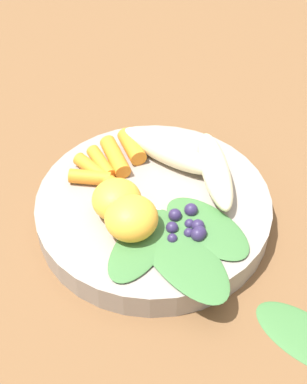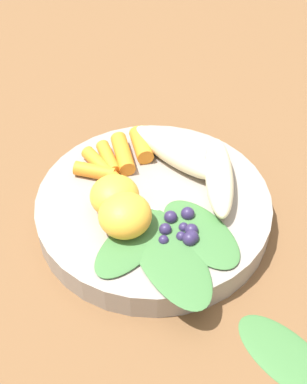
% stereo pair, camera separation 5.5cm
% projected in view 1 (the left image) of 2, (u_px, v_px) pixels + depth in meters
% --- Properties ---
extents(ground_plane, '(2.40, 2.40, 0.00)m').
position_uv_depth(ground_plane, '(154.00, 218.00, 0.58)').
color(ground_plane, brown).
extents(bowl, '(0.26, 0.26, 0.03)m').
position_uv_depth(bowl, '(154.00, 209.00, 0.57)').
color(bowl, gray).
rests_on(bowl, ground_plane).
extents(banana_peeled_left, '(0.09, 0.12, 0.03)m').
position_uv_depth(banana_peeled_left, '(166.00, 150.00, 0.60)').
color(banana_peeled_left, beige).
rests_on(banana_peeled_left, bowl).
extents(banana_peeled_right, '(0.13, 0.05, 0.03)m').
position_uv_depth(banana_peeled_right, '(215.00, 170.00, 0.57)').
color(banana_peeled_right, beige).
rests_on(banana_peeled_right, bowl).
extents(orange_segment_near, '(0.05, 0.05, 0.04)m').
position_uv_depth(orange_segment_near, '(131.00, 218.00, 0.52)').
color(orange_segment_near, '#F4A833').
rests_on(orange_segment_near, bowl).
extents(orange_segment_far, '(0.05, 0.05, 0.04)m').
position_uv_depth(orange_segment_far, '(117.00, 200.00, 0.53)').
color(orange_segment_far, '#F4A833').
rests_on(orange_segment_far, bowl).
extents(carrot_front, '(0.05, 0.04, 0.02)m').
position_uv_depth(carrot_front, '(132.00, 146.00, 0.61)').
color(carrot_front, orange).
rests_on(carrot_front, bowl).
extents(carrot_mid_left, '(0.06, 0.04, 0.02)m').
position_uv_depth(carrot_mid_left, '(115.00, 157.00, 0.60)').
color(carrot_mid_left, orange).
rests_on(carrot_mid_left, bowl).
extents(carrot_mid_right, '(0.05, 0.04, 0.02)m').
position_uv_depth(carrot_mid_right, '(101.00, 163.00, 0.59)').
color(carrot_mid_right, orange).
rests_on(carrot_mid_right, bowl).
extents(carrot_rear, '(0.05, 0.06, 0.02)m').
position_uv_depth(carrot_rear, '(96.00, 171.00, 0.58)').
color(carrot_rear, orange).
rests_on(carrot_rear, bowl).
extents(carrot_small, '(0.02, 0.05, 0.02)m').
position_uv_depth(carrot_small, '(90.00, 177.00, 0.57)').
color(carrot_small, orange).
rests_on(carrot_small, bowl).
extents(blueberry_pile, '(0.05, 0.04, 0.01)m').
position_uv_depth(blueberry_pile, '(189.00, 226.00, 0.53)').
color(blueberry_pile, '#2D234C').
rests_on(blueberry_pile, bowl).
extents(coconut_shred_patch, '(0.04, 0.04, 0.00)m').
position_uv_depth(coconut_shred_patch, '(151.00, 222.00, 0.54)').
color(coconut_shred_patch, white).
rests_on(coconut_shred_patch, bowl).
extents(kale_leaf_left, '(0.11, 0.09, 0.01)m').
position_uv_depth(kale_leaf_left, '(141.00, 244.00, 0.51)').
color(kale_leaf_left, '#3D7038').
rests_on(kale_leaf_left, bowl).
extents(kale_leaf_right, '(0.15, 0.13, 0.01)m').
position_uv_depth(kale_leaf_right, '(180.00, 253.00, 0.51)').
color(kale_leaf_right, '#3D7038').
rests_on(kale_leaf_right, bowl).
extents(kale_leaf_rear, '(0.11, 0.11, 0.01)m').
position_uv_depth(kale_leaf_rear, '(207.00, 228.00, 0.53)').
color(kale_leaf_rear, '#3D7038').
rests_on(kale_leaf_rear, bowl).
extents(kale_leaf_stray, '(0.11, 0.11, 0.01)m').
position_uv_depth(kale_leaf_stray, '(307.00, 336.00, 0.48)').
color(kale_leaf_stray, '#3D7038').
rests_on(kale_leaf_stray, ground_plane).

